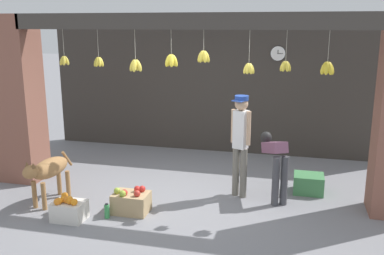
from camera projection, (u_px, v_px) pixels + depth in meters
The scene contains 12 objects.
ground_plane at pixel (186, 201), 6.73m from camera, with size 60.00×60.00×0.00m, color gray.
shop_back_wall at pixel (219, 86), 9.08m from camera, with size 7.44×0.12×2.87m, color #38332D.
shop_pillar_left at pixel (18, 100), 7.39m from camera, with size 0.70×0.60×2.87m, color brown.
storefront_awning at pixel (188, 25), 6.21m from camera, with size 5.54×0.31×0.89m.
dog at pixel (48, 170), 6.53m from camera, with size 0.40×1.07×0.77m.
shopkeeper at pixel (241, 138), 6.70m from camera, with size 0.32×0.30×1.64m.
worker_stooping at pixel (275, 159), 6.63m from camera, with size 0.48×0.74×1.01m.
fruit_crate_oranges at pixel (69, 209), 6.04m from camera, with size 0.45×0.34×0.36m.
fruit_crate_apples at pixel (131, 202), 6.29m from camera, with size 0.52×0.38×0.39m.
produce_box_green at pixel (308, 184), 7.04m from camera, with size 0.48×0.41×0.31m, color #42844C.
water_bottle at pixel (107, 211), 6.12m from camera, with size 0.07×0.07×0.22m.
wall_clock at pixel (278, 53), 8.57m from camera, with size 0.31×0.03×0.31m.
Camera 1 is at (1.59, -6.06, 2.72)m, focal length 40.00 mm.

